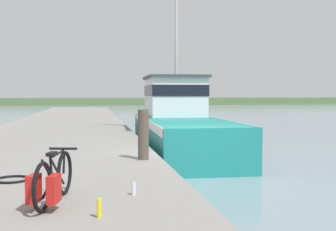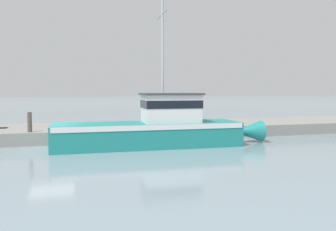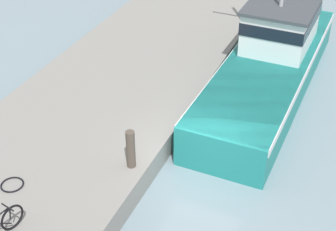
% 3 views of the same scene
% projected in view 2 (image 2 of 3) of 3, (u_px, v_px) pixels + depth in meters
% --- Properties ---
extents(ground_plane, '(320.00, 320.00, 0.00)m').
position_uv_depth(ground_plane, '(51.00, 149.00, 19.01)').
color(ground_plane, gray).
extents(dock_pier, '(6.31, 80.00, 0.82)m').
position_uv_depth(dock_pier, '(56.00, 133.00, 23.16)').
color(dock_pier, gray).
rests_on(dock_pier, ground_plane).
extents(fishing_boat_main, '(3.29, 13.17, 9.50)m').
position_uv_depth(fishing_boat_main, '(158.00, 127.00, 19.88)').
color(fishing_boat_main, teal).
rests_on(fishing_boat_main, ground_plane).
extents(mooring_post, '(0.27, 0.27, 1.23)m').
position_uv_depth(mooring_post, '(30.00, 122.00, 20.15)').
color(mooring_post, '#51473D').
rests_on(mooring_post, dock_pier).
extents(hose_coil, '(0.66, 0.66, 0.05)m').
position_uv_depth(hose_coil, '(3.00, 128.00, 22.25)').
color(hose_coil, black).
rests_on(hose_coil, dock_pier).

